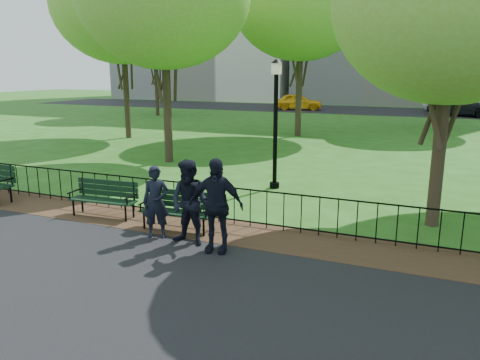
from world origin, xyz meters
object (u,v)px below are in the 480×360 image
at_px(tree_near_e, 454,1).
at_px(person_right, 216,205).
at_px(park_bench_main, 168,204).
at_px(sedan_dark, 463,106).
at_px(taxi, 298,102).
at_px(tree_far_w, 154,32).
at_px(sedan_silver, 454,104).
at_px(park_bench_left_a, 105,194).
at_px(tree_far_e, 449,18).
at_px(tree_mid_w, 121,4).
at_px(person_mid, 190,203).
at_px(lamppost, 276,119).
at_px(person_left, 156,202).
at_px(tree_far_c, 301,0).

xyz_separation_m(tree_near_e, person_right, (-3.92, -3.41, -3.97)).
bearing_deg(park_bench_main, sedan_dark, 74.21).
bearing_deg(park_bench_main, taxi, 97.84).
relative_size(tree_far_w, sedan_silver, 2.01).
xyz_separation_m(park_bench_left_a, tree_far_w, (-13.04, 22.62, 5.72)).
distance_m(park_bench_left_a, taxi, 32.15).
height_order(tree_far_e, taxi, tree_far_e).
xyz_separation_m(tree_near_e, tree_mid_w, (-15.14, 9.12, 1.79)).
height_order(tree_mid_w, person_right, tree_mid_w).
xyz_separation_m(person_mid, person_right, (0.65, -0.13, 0.06)).
bearing_deg(lamppost, tree_mid_w, 145.81).
bearing_deg(park_bench_left_a, tree_mid_w, 119.62).
relative_size(park_bench_main, person_left, 1.10).
relative_size(person_right, sedan_silver, 0.42).
xyz_separation_m(park_bench_left_a, person_mid, (2.87, -0.88, 0.34)).
xyz_separation_m(tree_far_e, person_right, (-3.88, -22.57, -5.42)).
distance_m(person_right, sedan_silver, 35.45).
distance_m(park_bench_main, tree_far_c, 17.23).
distance_m(person_right, sedan_dark, 32.79).
bearing_deg(tree_near_e, person_right, -139.02).
bearing_deg(tree_mid_w, tree_near_e, -31.07).
relative_size(park_bench_left_a, tree_far_e, 0.19).
height_order(park_bench_left_a, tree_far_e, tree_far_e).
distance_m(lamppost, sedan_dark, 27.72).
relative_size(park_bench_main, tree_mid_w, 0.18).
relative_size(park_bench_left_a, sedan_silver, 0.39).
distance_m(park_bench_left_a, tree_far_e, 23.53).
distance_m(park_bench_main, tree_near_e, 7.47).
bearing_deg(park_bench_main, tree_far_w, 120.05).
bearing_deg(person_left, tree_far_e, 52.81).
bearing_deg(person_left, person_mid, -28.72).
bearing_deg(tree_mid_w, sedan_silver, 54.50).
relative_size(tree_far_c, taxi, 2.36).
distance_m(tree_near_e, sedan_silver, 31.99).
bearing_deg(person_mid, person_right, -7.42).
distance_m(person_mid, sedan_silver, 35.41).
xyz_separation_m(tree_near_e, sedan_dark, (1.57, 28.92, -4.15)).
bearing_deg(park_bench_left_a, tree_far_c, 84.49).
bearing_deg(person_right, taxi, 94.43).
relative_size(person_mid, person_right, 0.94).
xyz_separation_m(tree_far_c, sedan_dark, (8.64, 15.64, -6.23)).
height_order(tree_near_e, sedan_silver, tree_near_e).
xyz_separation_m(tree_far_c, person_mid, (2.50, -16.55, -6.10)).
xyz_separation_m(tree_mid_w, person_mid, (10.57, -12.39, -5.81)).
relative_size(tree_near_e, person_left, 4.55).
bearing_deg(tree_far_c, taxi, 106.12).
relative_size(park_bench_left_a, lamppost, 0.45).
bearing_deg(tree_near_e, tree_mid_w, 148.93).
distance_m(park_bench_main, person_right, 1.78).
bearing_deg(sedan_silver, taxi, 121.36).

